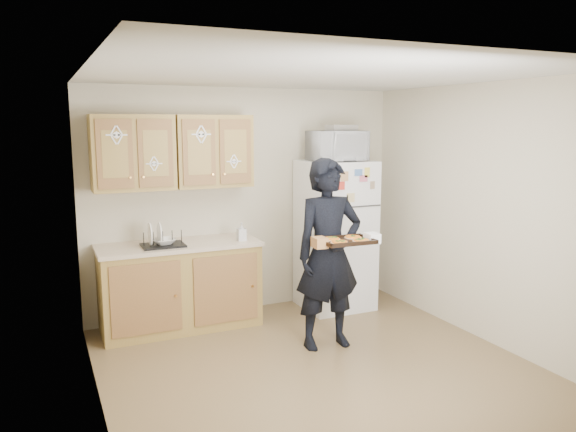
{
  "coord_description": "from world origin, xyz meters",
  "views": [
    {
      "loc": [
        -2.14,
        -4.1,
        2.11
      ],
      "look_at": [
        -0.09,
        0.45,
        1.29
      ],
      "focal_mm": 35.0,
      "sensor_mm": 36.0,
      "label": 1
    }
  ],
  "objects_px": {
    "refrigerator": "(335,235)",
    "microwave": "(337,146)",
    "baking_tray": "(346,241)",
    "dish_rack": "(163,238)",
    "person": "(329,254)"
  },
  "relations": [
    {
      "from": "baking_tray",
      "to": "microwave",
      "type": "relative_size",
      "value": 0.77
    },
    {
      "from": "person",
      "to": "microwave",
      "type": "relative_size",
      "value": 2.99
    },
    {
      "from": "person",
      "to": "baking_tray",
      "type": "xyz_separation_m",
      "value": [
        0.01,
        -0.3,
        0.18
      ]
    },
    {
      "from": "baking_tray",
      "to": "dish_rack",
      "type": "bearing_deg",
      "value": 139.31
    },
    {
      "from": "refrigerator",
      "to": "person",
      "type": "xyz_separation_m",
      "value": [
        -0.63,
        -1.01,
        0.05
      ]
    },
    {
      "from": "refrigerator",
      "to": "baking_tray",
      "type": "xyz_separation_m",
      "value": [
        -0.62,
        -1.31,
        0.23
      ]
    },
    {
      "from": "microwave",
      "to": "baking_tray",
      "type": "bearing_deg",
      "value": -114.84
    },
    {
      "from": "microwave",
      "to": "dish_rack",
      "type": "xyz_separation_m",
      "value": [
        -1.96,
        0.03,
        -0.88
      ]
    },
    {
      "from": "person",
      "to": "microwave",
      "type": "bearing_deg",
      "value": 60.19
    },
    {
      "from": "refrigerator",
      "to": "microwave",
      "type": "relative_size",
      "value": 2.83
    },
    {
      "from": "refrigerator",
      "to": "baking_tray",
      "type": "height_order",
      "value": "refrigerator"
    },
    {
      "from": "person",
      "to": "dish_rack",
      "type": "relative_size",
      "value": 4.32
    },
    {
      "from": "dish_rack",
      "to": "microwave",
      "type": "bearing_deg",
      "value": -0.78
    },
    {
      "from": "person",
      "to": "baking_tray",
      "type": "distance_m",
      "value": 0.35
    },
    {
      "from": "baking_tray",
      "to": "dish_rack",
      "type": "distance_m",
      "value": 1.87
    }
  ]
}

